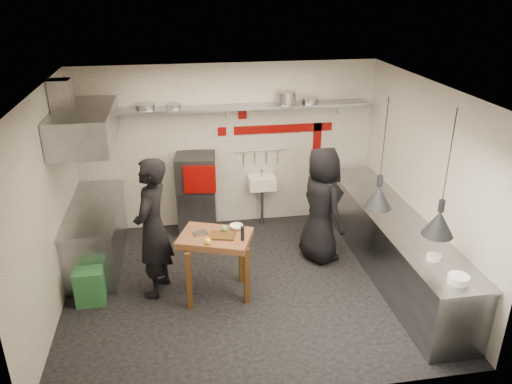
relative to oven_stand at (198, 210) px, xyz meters
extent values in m
plane|color=black|center=(0.57, -1.80, -0.40)|extent=(5.00, 5.00, 0.00)
plane|color=beige|center=(0.57, -1.80, 2.40)|extent=(5.00, 5.00, 0.00)
cube|color=beige|center=(0.57, 0.30, 1.00)|extent=(5.00, 0.04, 2.80)
cube|color=beige|center=(0.57, -3.90, 1.00)|extent=(5.00, 0.04, 2.80)
cube|color=beige|center=(-1.93, -1.80, 1.00)|extent=(0.04, 4.20, 2.80)
cube|color=beige|center=(3.07, -1.80, 1.00)|extent=(0.04, 4.20, 2.80)
cube|color=#6E0503|center=(1.52, 0.28, 1.28)|extent=(1.70, 0.02, 0.14)
cube|color=#6E0503|center=(2.12, 0.28, 0.80)|extent=(0.14, 0.02, 1.10)
cube|color=#6E0503|center=(0.82, 0.28, 1.55)|extent=(0.14, 0.02, 0.14)
cube|color=#6E0503|center=(0.47, 0.28, 1.28)|extent=(0.14, 0.02, 0.14)
cube|color=gray|center=(0.57, 0.12, 1.72)|extent=(4.60, 0.34, 0.04)
cube|color=gray|center=(-1.33, 0.27, 1.62)|extent=(0.04, 0.06, 0.24)
cube|color=gray|center=(0.57, 0.27, 1.62)|extent=(0.04, 0.06, 0.24)
cube|color=gray|center=(2.47, 0.27, 1.62)|extent=(0.04, 0.06, 0.24)
cylinder|color=gray|center=(-0.73, 0.12, 1.79)|extent=(0.33, 0.33, 0.09)
cylinder|color=gray|center=(-0.29, 0.12, 1.78)|extent=(0.27, 0.27, 0.07)
cylinder|color=gray|center=(1.52, 0.12, 1.84)|extent=(0.36, 0.36, 0.20)
cylinder|color=gray|center=(1.92, 0.12, 1.78)|extent=(0.35, 0.35, 0.08)
cube|color=gray|center=(0.00, 0.00, 0.00)|extent=(0.70, 0.65, 0.80)
cube|color=black|center=(-0.01, 0.01, 0.69)|extent=(0.70, 0.67, 0.58)
cube|color=#6E0503|center=(0.04, -0.34, 0.69)|extent=(0.51, 0.09, 0.46)
cube|color=black|center=(0.04, -0.31, 0.69)|extent=(0.36, 0.06, 0.34)
cube|color=silver|center=(1.12, 0.12, 0.38)|extent=(0.46, 0.34, 0.22)
cylinder|color=gray|center=(1.12, 0.12, 0.56)|extent=(0.03, 0.03, 0.14)
cylinder|color=gray|center=(1.12, 0.08, -0.06)|extent=(0.06, 0.06, 0.66)
cylinder|color=gray|center=(1.12, 0.26, 0.92)|extent=(0.90, 0.02, 0.02)
cube|color=gray|center=(2.72, -1.80, 0.05)|extent=(0.70, 3.80, 0.90)
cube|color=gray|center=(2.72, -1.80, 0.52)|extent=(0.76, 3.90, 0.03)
cylinder|color=silver|center=(2.69, -3.48, 0.57)|extent=(0.31, 0.31, 0.09)
cylinder|color=silver|center=(2.67, -2.97, 0.56)|extent=(0.20, 0.20, 0.05)
cube|color=gray|center=(-1.58, -0.75, 0.05)|extent=(0.70, 1.90, 0.90)
cube|color=gray|center=(-1.58, -0.75, 0.52)|extent=(0.76, 2.00, 0.03)
cube|color=gray|center=(-1.53, -0.75, 1.75)|extent=(0.78, 1.60, 0.50)
cube|color=gray|center=(-1.78, -0.75, 2.15)|extent=(0.28, 0.28, 0.50)
cube|color=#276133|center=(-1.55, -1.79, -0.15)|extent=(0.39, 0.39, 0.50)
cube|color=#482C11|center=(0.22, -1.97, 0.53)|extent=(0.38, 0.31, 0.02)
cylinder|color=black|center=(0.48, -2.11, 0.62)|extent=(0.06, 0.06, 0.20)
sphere|color=yellow|center=(0.02, -2.14, 0.56)|extent=(0.11, 0.11, 0.09)
sphere|color=yellow|center=(0.03, -2.14, 0.56)|extent=(0.09, 0.09, 0.07)
sphere|color=#559243|center=(0.26, -1.85, 0.57)|extent=(0.12, 0.12, 0.09)
cube|color=gray|center=(-0.05, -1.85, 0.54)|extent=(0.20, 0.16, 0.03)
imported|color=silver|center=(0.44, -1.79, 0.55)|extent=(0.23, 0.23, 0.06)
imported|color=black|center=(-0.67, -1.71, 0.58)|extent=(0.68, 0.83, 1.96)
imported|color=black|center=(1.80, -1.19, 0.50)|extent=(0.81, 1.01, 1.80)
camera|label=1|loc=(-0.28, -7.73, 3.64)|focal=35.00mm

